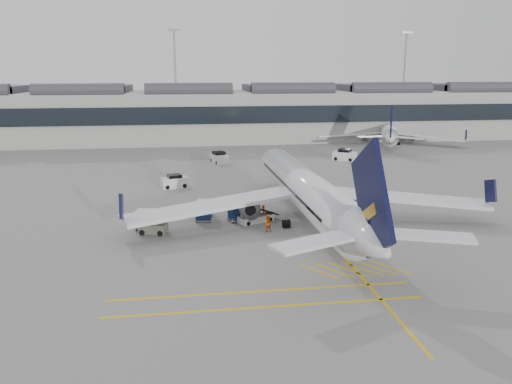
{
  "coord_description": "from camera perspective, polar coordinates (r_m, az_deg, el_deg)",
  "views": [
    {
      "loc": [
        -3.13,
        -42.88,
        15.48
      ],
      "look_at": [
        3.54,
        3.81,
        4.0
      ],
      "focal_mm": 35.0,
      "sensor_mm": 36.0,
      "label": 1
    }
  ],
  "objects": [
    {
      "name": "ramp_agent_a",
      "position": [
        52.89,
        0.88,
        -2.4
      ],
      "size": [
        0.65,
        0.72,
        1.66
      ],
      "primitive_type": "imported",
      "rotation": [
        0.0,
        0.0,
        1.02
      ],
      "color": "#FF430D",
      "rests_on": "ground"
    },
    {
      "name": "apron_markings",
      "position": [
        56.64,
        5.6,
        -2.24
      ],
      "size": [
        0.25,
        60.0,
        0.01
      ],
      "primitive_type": "cube",
      "color": "gold",
      "rests_on": "ground"
    },
    {
      "name": "airliner_far",
      "position": [
        112.66,
        14.95,
        6.69
      ],
      "size": [
        29.29,
        32.4,
        9.1
      ],
      "rotation": [
        0.0,
        0.0,
        -0.38
      ],
      "color": "silver",
      "rests_on": "ground"
    },
    {
      "name": "safety_cone_nose",
      "position": [
        63.77,
        1.63,
        -0.11
      ],
      "size": [
        0.41,
        0.41,
        0.57
      ],
      "primitive_type": "cone",
      "color": "#F24C0A",
      "rests_on": "ground"
    },
    {
      "name": "ramp_agent_b",
      "position": [
        49.26,
        1.28,
        -3.56
      ],
      "size": [
        1.0,
        0.86,
        1.77
      ],
      "primitive_type": "imported",
      "rotation": [
        0.0,
        0.0,
        3.39
      ],
      "color": "orange",
      "rests_on": "ground"
    },
    {
      "name": "baggage_cart_a",
      "position": [
        52.79,
        -2.23,
        -2.28
      ],
      "size": [
        1.99,
        1.77,
        1.81
      ],
      "rotation": [
        0.0,
        0.0,
        0.23
      ],
      "color": "gray",
      "rests_on": "ground"
    },
    {
      "name": "belt_loader",
      "position": [
        52.44,
        -0.12,
        -2.87
      ],
      "size": [
        4.61,
        3.05,
        1.85
      ],
      "rotation": [
        0.0,
        0.0,
        0.44
      ],
      "color": "silver",
      "rests_on": "ground"
    },
    {
      "name": "ground",
      "position": [
        45.7,
        -3.74,
        -6.15
      ],
      "size": [
        220.0,
        220.0,
        0.0
      ],
      "primitive_type": "plane",
      "color": "gray",
      "rests_on": "ground"
    },
    {
      "name": "baggage_cart_c",
      "position": [
        54.73,
        -5.96,
        -1.78
      ],
      "size": [
        2.04,
        1.85,
        1.79
      ],
      "rotation": [
        0.0,
        0.0,
        -0.3
      ],
      "color": "gray",
      "rests_on": "ground"
    },
    {
      "name": "safety_cone_engine",
      "position": [
        52.63,
        11.56,
        -3.41
      ],
      "size": [
        0.39,
        0.39,
        0.54
      ],
      "primitive_type": "cone",
      "color": "#F24C0A",
      "rests_on": "ground"
    },
    {
      "name": "service_van_right",
      "position": [
        90.01,
        10.09,
        4.15
      ],
      "size": [
        4.38,
        3.86,
        2.03
      ],
      "rotation": [
        0.0,
        0.0,
        -0.6
      ],
      "color": "silver",
      "rests_on": "ground"
    },
    {
      "name": "airliner_main",
      "position": [
        52.34,
        5.88,
        0.11
      ],
      "size": [
        38.21,
        41.76,
        11.1
      ],
      "rotation": [
        0.0,
        0.0,
        0.02
      ],
      "color": "silver",
      "rests_on": "ground"
    },
    {
      "name": "light_masts",
      "position": [
        128.89,
        -7.67,
        13.12
      ],
      "size": [
        113.0,
        0.6,
        25.45
      ],
      "color": "slate",
      "rests_on": "ground"
    },
    {
      "name": "terminal",
      "position": [
        115.23,
        -6.62,
        8.94
      ],
      "size": [
        200.0,
        20.45,
        12.4
      ],
      "color": "#9E9E99",
      "rests_on": "ground"
    },
    {
      "name": "baggage_cart_d",
      "position": [
        51.24,
        -12.52,
        -3.02
      ],
      "size": [
        2.14,
        1.9,
        1.94
      ],
      "rotation": [
        0.0,
        0.0,
        -0.23
      ],
      "color": "gray",
      "rests_on": "ground"
    },
    {
      "name": "pushback_tug",
      "position": [
        49.76,
        -11.64,
        -3.98
      ],
      "size": [
        2.85,
        2.17,
        1.41
      ],
      "rotation": [
        0.0,
        0.0,
        -0.29
      ],
      "color": "#5A5B4D",
      "rests_on": "ground"
    },
    {
      "name": "baggage_cart_b",
      "position": [
        52.92,
        -6.02,
        -2.33
      ],
      "size": [
        1.88,
        1.63,
        1.78
      ],
      "rotation": [
        0.0,
        0.0,
        -0.15
      ],
      "color": "gray",
      "rests_on": "ground"
    },
    {
      "name": "service_van_mid",
      "position": [
        86.2,
        -4.27,
        3.91
      ],
      "size": [
        3.02,
        4.32,
        2.01
      ],
      "rotation": [
        0.0,
        0.0,
        1.87
      ],
      "color": "silver",
      "rests_on": "ground"
    },
    {
      "name": "service_van_left",
      "position": [
        68.75,
        -9.29,
        1.18
      ],
      "size": [
        3.88,
        2.62,
        1.82
      ],
      "rotation": [
        0.0,
        0.0,
        0.26
      ],
      "color": "silver",
      "rests_on": "ground"
    }
  ]
}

